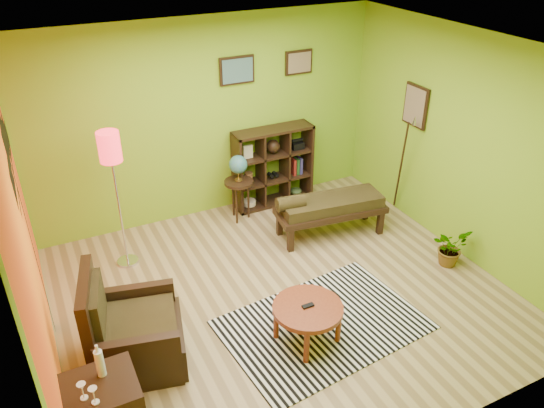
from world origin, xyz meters
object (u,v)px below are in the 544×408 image
floor_lamp (111,160)px  bench (328,206)px  coffee_table (308,311)px  armchair (131,336)px  cube_shelf (274,167)px  globe_table (238,172)px  potted_plant (449,251)px

floor_lamp → bench: bearing=-12.0°
coffee_table → bench: bench is taller
coffee_table → armchair: armchair is taller
cube_shelf → floor_lamp: bearing=-166.1°
globe_table → bench: globe_table is taller
cube_shelf → coffee_table: bearing=-109.9°
floor_lamp → potted_plant: 4.27m
armchair → cube_shelf: bearing=40.4°
floor_lamp → cube_shelf: floor_lamp is taller
coffee_table → bench: bearing=52.8°
floor_lamp → globe_table: size_ratio=1.79×
cube_shelf → bench: (0.25, -1.15, -0.16)m
bench → potted_plant: bench is taller
bench → potted_plant: 1.65m
globe_table → bench: bearing=-45.4°
bench → potted_plant: (1.02, -1.27, -0.25)m
globe_table → cube_shelf: bearing=18.8°
armchair → bench: (2.95, 1.15, 0.12)m
armchair → potted_plant: (3.97, -0.12, -0.13)m
armchair → cube_shelf: size_ratio=0.88×
coffee_table → potted_plant: bearing=9.7°
coffee_table → bench: (1.26, 1.66, 0.06)m
coffee_table → armchair: (-1.69, 0.51, -0.06)m
globe_table → bench: size_ratio=0.64×
coffee_table → cube_shelf: 3.00m
coffee_table → globe_table: 2.64m
globe_table → cube_shelf: (0.66, 0.23, -0.16)m
armchair → floor_lamp: floor_lamp is taller
globe_table → cube_shelf: 0.72m
bench → globe_table: bearing=134.6°
bench → potted_plant: bearing=-51.2°
armchair → bench: armchair is taller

